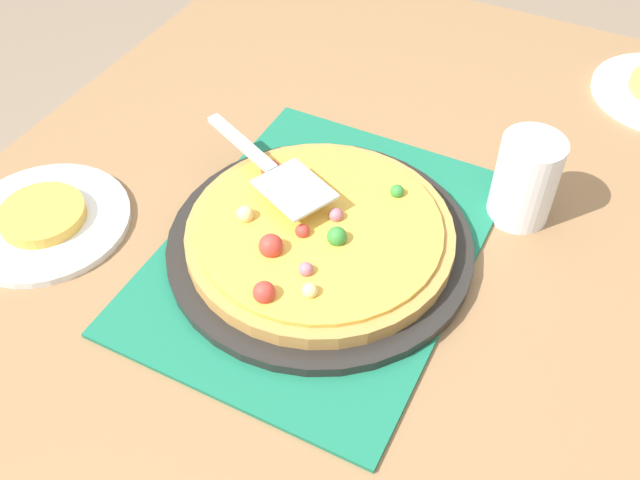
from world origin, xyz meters
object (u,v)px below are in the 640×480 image
object	(u,v)px
pizza	(319,233)
plate_near_left	(45,222)
pizza_pan	(320,244)
served_slice_left	(42,215)
cup_near	(526,179)
pizza_server	(272,169)

from	to	relation	value
pizza	plate_near_left	xyz separation A→B (m)	(-0.12, 0.34, -0.03)
pizza_pan	served_slice_left	size ratio (longest dim) A/B	3.45
pizza	pizza_pan	bearing A→B (deg)	-33.42
served_slice_left	cup_near	xyz separation A→B (m)	(0.30, -0.54, 0.04)
pizza_pan	plate_near_left	xyz separation A→B (m)	(-0.12, 0.34, -0.01)
plate_near_left	pizza_pan	bearing A→B (deg)	-70.65
pizza_pan	cup_near	size ratio (longest dim) A/B	3.17
pizza	served_slice_left	distance (m)	0.36
plate_near_left	pizza_server	distance (m)	0.31
pizza_pan	pizza	distance (m)	0.02
pizza_pan	cup_near	xyz separation A→B (m)	(0.18, -0.20, 0.05)
pizza_pan	plate_near_left	distance (m)	0.36
plate_near_left	served_slice_left	size ratio (longest dim) A/B	2.00
pizza_pan	served_slice_left	world-z (taller)	served_slice_left
pizza	pizza_server	xyz separation A→B (m)	(0.04, 0.09, 0.04)
pizza	cup_near	xyz separation A→B (m)	(0.18, -0.20, 0.03)
served_slice_left	cup_near	distance (m)	0.62
pizza	pizza_server	size ratio (longest dim) A/B	1.45
served_slice_left	pizza_server	distance (m)	0.30
pizza_server	pizza	bearing A→B (deg)	-115.39
served_slice_left	cup_near	bearing A→B (deg)	-61.24
cup_near	pizza	bearing A→B (deg)	131.53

